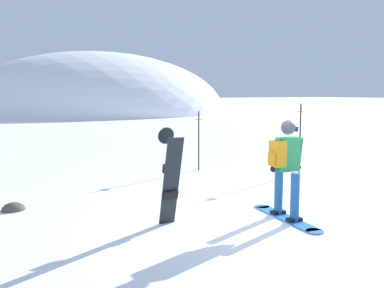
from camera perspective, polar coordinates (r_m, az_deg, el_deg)
ground_plane at (r=7.58m, az=9.47°, el=-9.86°), size 300.00×300.00×0.00m
ridge_peak_main at (r=47.22m, az=-12.65°, el=4.10°), size 28.18×25.36×12.95m
snowboarder_main at (r=7.44m, az=12.44°, el=-2.97°), size 0.65×1.83×1.71m
spare_snowboard at (r=6.93m, az=-2.91°, el=-4.39°), size 0.28×0.43×1.62m
piste_marker_near at (r=11.86m, az=0.91°, el=1.10°), size 0.20×0.20×1.70m
piste_marker_far at (r=11.73m, az=14.29°, el=1.44°), size 0.20×0.20×1.93m
rock_dark at (r=8.65m, az=-22.80°, el=-8.20°), size 0.43×0.37×0.30m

